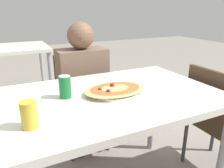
# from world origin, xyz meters

# --- Properties ---
(dining_table) EXTENTS (1.30, 0.83, 0.78)m
(dining_table) POSITION_xyz_m (0.00, 0.00, 0.70)
(dining_table) COLOR silver
(dining_table) RESTS_ON ground_plane
(chair_far_seated) EXTENTS (0.40, 0.40, 0.85)m
(chair_far_seated) POSITION_xyz_m (0.06, 0.74, 0.48)
(chair_far_seated) COLOR #3F2D1E
(chair_far_seated) RESTS_ON ground_plane
(chair_side_right) EXTENTS (0.40, 0.40, 0.85)m
(chair_side_right) POSITION_xyz_m (0.84, -0.09, 0.48)
(chair_side_right) COLOR #3F2D1E
(chair_side_right) RESTS_ON ground_plane
(person_seated) EXTENTS (0.40, 0.26, 1.15)m
(person_seated) POSITION_xyz_m (0.06, 0.63, 0.68)
(person_seated) COLOR #2D2D38
(person_seated) RESTS_ON ground_plane
(pizza_main) EXTENTS (0.37, 0.27, 0.05)m
(pizza_main) POSITION_xyz_m (0.04, 0.00, 0.80)
(pizza_main) COLOR white
(pizza_main) RESTS_ON dining_table
(soda_can) EXTENTS (0.07, 0.07, 0.12)m
(soda_can) POSITION_xyz_m (-0.23, 0.06, 0.84)
(soda_can) COLOR #197233
(soda_can) RESTS_ON dining_table
(drink_glass) EXTENTS (0.07, 0.07, 0.12)m
(drink_glass) POSITION_xyz_m (-0.45, -0.19, 0.84)
(drink_glass) COLOR gold
(drink_glass) RESTS_ON dining_table
(background_table) EXTENTS (1.10, 0.80, 0.90)m
(background_table) POSITION_xyz_m (-0.57, 2.04, 0.72)
(background_table) COLOR silver
(background_table) RESTS_ON ground_plane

